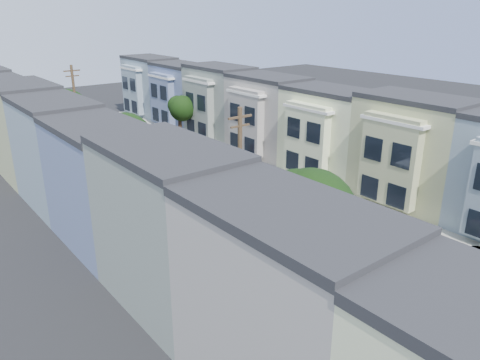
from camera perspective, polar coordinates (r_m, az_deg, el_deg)
The scene contains 24 objects.
ground at distance 32.04m, azimuth 11.25°, elevation -8.54°, with size 160.00×160.00×0.00m, color black.
road_slab at distance 42.24m, azimuth -4.24°, elevation -0.94°, with size 12.00×70.00×0.02m, color black.
curb_left at distance 39.42m, azimuth -11.53°, elevation -2.80°, with size 0.30×70.00×0.15m, color gray.
curb_right at distance 45.65m, azimuth 2.04°, elevation 0.83°, with size 0.30×70.00×0.15m, color gray.
sidewalk_left at distance 38.91m, azimuth -13.23°, elevation -3.25°, with size 2.60×70.00×0.15m, color gray.
sidewalk_right at distance 46.46m, azimuth 3.26°, elevation 1.15°, with size 2.60×70.00×0.15m, color gray.
centerline at distance 42.25m, azimuth -4.24°, elevation -0.96°, with size 0.12×70.00×0.01m, color gold.
townhouse_row_left at distance 37.68m, azimuth -18.42°, elevation -4.70°, with size 5.00×70.00×8.50m, color #E5EEB8.
townhouse_row_right at distance 48.97m, azimuth 6.60°, elevation 1.96°, with size 5.00×70.00×8.50m, color #E5EEB8.
tree_b at distance 23.27m, azimuth 8.34°, elevation -4.35°, with size 4.70×4.70×7.98m.
tree_c at distance 29.17m, azimuth -3.20°, elevation -0.50°, with size 4.45×4.45×7.15m.
tree_d at distance 39.74m, azimuth -13.90°, elevation 4.75°, with size 4.48×4.48×7.28m.
tree_e at distance 52.38m, azimuth -20.43°, elevation 7.78°, with size 4.70×4.70×7.45m.
tree_far_r at distance 56.89m, azimuth -7.16°, elevation 8.60°, with size 3.10×3.10×5.53m.
utility_pole_near at distance 27.12m, azimuth 0.00°, elevation -1.53°, with size 1.60×0.26×10.00m.
utility_pole_far at distance 49.39m, azimuth -19.23°, elevation 7.33°, with size 1.60×0.26×10.00m.
fedex_truck at distance 33.31m, azimuth 11.93°, elevation -4.44°, with size 2.23×5.80×2.78m.
lead_sedan at distance 39.96m, azimuth 1.05°, elevation -0.98°, with size 2.55×5.52×1.53m, color black.
parked_left_b at distance 23.93m, azimuth 20.93°, elevation -18.73°, with size 1.87×4.45×1.33m, color #101834.
parked_left_c at distance 30.14m, azimuth 1.62°, elevation -8.69°, with size 1.79×4.25×1.27m, color silver.
parked_left_d at distance 36.36m, azimuth -6.98°, elevation -3.59°, with size 1.32×3.74×1.25m, color #580F0B.
parked_right_b at distance 33.77m, azimuth 20.99°, elevation -6.62°, with size 2.04×4.86×1.46m, color white.
parked_right_c at distance 47.85m, azimuth -2.18°, elevation 2.46°, with size 1.52×3.98×1.29m, color black.
parked_right_d at distance 55.13m, azimuth -7.80°, elevation 4.74°, with size 1.64×4.29×1.39m, color black.
Camera 1 is at (-21.93, -17.76, 15.17)m, focal length 35.00 mm.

